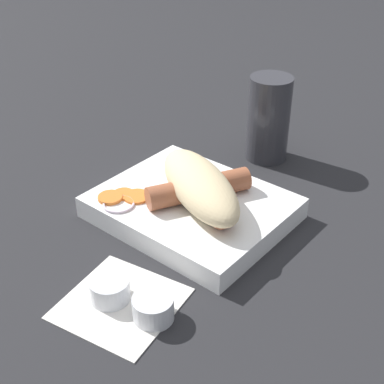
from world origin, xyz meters
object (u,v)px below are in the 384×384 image
at_px(food_tray, 192,208).
at_px(sausage, 199,188).
at_px(drink_glass, 269,119).
at_px(bread_roll, 199,186).
at_px(condiment_cup_near, 110,291).
at_px(condiment_cup_far, 153,309).

height_order(food_tray, sausage, sausage).
xyz_separation_m(sausage, drink_glass, (-0.02, 0.20, 0.02)).
relative_size(bread_roll, condiment_cup_near, 4.44).
bearing_deg(bread_roll, drink_glass, 97.94).
height_order(condiment_cup_far, drink_glass, drink_glass).
bearing_deg(condiment_cup_near, food_tray, 99.98).
distance_m(food_tray, condiment_cup_near, 0.18).
bearing_deg(food_tray, drink_glass, 94.43).
bearing_deg(condiment_cup_far, bread_roll, 113.75).
height_order(bread_roll, drink_glass, drink_glass).
bearing_deg(sausage, drink_glass, 96.50).
height_order(food_tray, condiment_cup_far, food_tray).
bearing_deg(bread_roll, food_tray, 174.95).
relative_size(condiment_cup_near, drink_glass, 0.33).
distance_m(condiment_cup_near, condiment_cup_far, 0.06).
bearing_deg(bread_roll, condiment_cup_far, -66.25).
xyz_separation_m(bread_roll, condiment_cup_far, (0.07, -0.17, -0.04)).
height_order(food_tray, condiment_cup_near, food_tray).
bearing_deg(food_tray, sausage, 39.57).
height_order(food_tray, drink_glass, drink_glass).
bearing_deg(drink_glass, sausage, -83.50).
distance_m(bread_roll, condiment_cup_far, 0.19).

